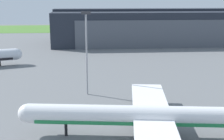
# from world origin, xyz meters

# --- Properties ---
(ground_plane) EXTENTS (440.00, 440.00, 0.00)m
(ground_plane) POSITION_xyz_m (0.00, 0.00, 0.00)
(ground_plane) COLOR slate
(grass_field_strip) EXTENTS (440.00, 56.00, 0.08)m
(grass_field_strip) POSITION_xyz_m (0.00, 181.39, 0.04)
(grass_field_strip) COLOR #497931
(grass_field_strip) RESTS_ON ground_plane
(maintenance_hangar) EXTENTS (97.25, 37.88, 18.42)m
(maintenance_hangar) POSITION_xyz_m (28.56, 104.18, 8.75)
(maintenance_hangar) COLOR #232833
(maintenance_hangar) RESTS_ON ground_plane
(airliner_near_right) EXTENTS (47.15, 41.34, 12.12)m
(airliner_near_right) POSITION_xyz_m (8.70, -9.66, 4.16)
(airliner_near_right) COLOR white
(airliner_near_right) RESTS_ON ground_plane
(apron_light_mast) EXTENTS (2.40, 0.50, 21.61)m
(apron_light_mast) POSITION_xyz_m (-2.55, 16.48, 12.48)
(apron_light_mast) COLOR #99999E
(apron_light_mast) RESTS_ON ground_plane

